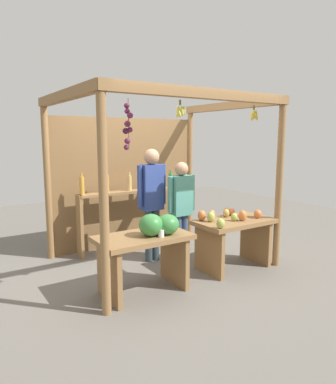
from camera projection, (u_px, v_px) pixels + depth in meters
ground_plane at (160, 261)px, 5.44m from camera, size 12.00×12.00×0.00m
market_stall at (144, 165)px, 5.61m from camera, size 2.82×2.25×2.44m
fruit_counter_left at (148, 243)px, 4.28m from camera, size 1.13×0.64×0.98m
fruit_counter_right at (233, 232)px, 5.09m from camera, size 1.13×0.66×0.87m
bottle_shelf_unit at (130, 204)px, 5.93m from camera, size 1.80×0.22×1.35m
vendor_man at (152, 194)px, 5.31m from camera, size 0.48×0.23×1.71m
vendor_woman at (181, 203)px, 5.37m from camera, size 0.48×0.20×1.51m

